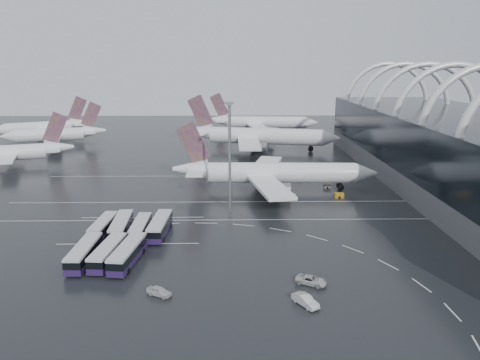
{
  "coord_description": "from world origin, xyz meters",
  "views": [
    {
      "loc": [
        -3.3,
        -102.08,
        34.61
      ],
      "look_at": [
        -1.56,
        7.04,
        7.0
      ],
      "focal_mm": 35.0,
      "sensor_mm": 36.0,
      "label": 1
    }
  ],
  "objects_px": {
    "bus_row_near_d": "(160,226)",
    "bus_row_far_c": "(128,253)",
    "van_curve_c": "(305,300)",
    "gse_cart_belly_e": "(300,177)",
    "van_curve_b": "(159,291)",
    "gse_cart_belly_a": "(339,195)",
    "airliner_gate_b": "(258,136)",
    "bus_row_far_b": "(108,253)",
    "van_curve_a": "(311,280)",
    "floodlight_mast": "(230,144)",
    "gse_cart_belly_b": "(327,186)",
    "bus_row_near_c": "(140,228)",
    "airliner_gate_c": "(260,123)",
    "jet_remote_far": "(45,127)",
    "gse_cart_belly_c": "(292,196)",
    "airliner_main": "(271,173)",
    "bus_row_near_a": "(103,226)",
    "bus_row_far_a": "(84,253)",
    "jet_remote_west": "(12,153)",
    "bus_row_near_b": "(121,226)",
    "jet_remote_mid": "(57,135)"
  },
  "relations": [
    {
      "from": "bus_row_near_d",
      "to": "bus_row_near_a",
      "type": "bearing_deg",
      "value": 90.63
    },
    {
      "from": "bus_row_near_a",
      "to": "gse_cart_belly_e",
      "type": "relative_size",
      "value": 5.93
    },
    {
      "from": "van_curve_c",
      "to": "van_curve_a",
      "type": "bearing_deg",
      "value": 41.13
    },
    {
      "from": "bus_row_near_a",
      "to": "gse_cart_belly_e",
      "type": "bearing_deg",
      "value": -42.9
    },
    {
      "from": "van_curve_b",
      "to": "floodlight_mast",
      "type": "relative_size",
      "value": 0.16
    },
    {
      "from": "van_curve_c",
      "to": "gse_cart_belly_c",
      "type": "distance_m",
      "value": 56.08
    },
    {
      "from": "bus_row_far_c",
      "to": "van_curve_b",
      "type": "height_order",
      "value": "bus_row_far_c"
    },
    {
      "from": "bus_row_near_d",
      "to": "van_curve_b",
      "type": "relative_size",
      "value": 3.32
    },
    {
      "from": "van_curve_a",
      "to": "gse_cart_belly_b",
      "type": "xyz_separation_m",
      "value": [
        14.27,
        58.92,
        -0.16
      ]
    },
    {
      "from": "bus_row_near_b",
      "to": "gse_cart_belly_b",
      "type": "bearing_deg",
      "value": -57.33
    },
    {
      "from": "jet_remote_west",
      "to": "bus_row_near_a",
      "type": "height_order",
      "value": "jet_remote_west"
    },
    {
      "from": "airliner_gate_b",
      "to": "bus_row_far_b",
      "type": "distance_m",
      "value": 113.72
    },
    {
      "from": "van_curve_b",
      "to": "gse_cart_belly_a",
      "type": "bearing_deg",
      "value": -8.78
    },
    {
      "from": "van_curve_c",
      "to": "gse_cart_belly_e",
      "type": "relative_size",
      "value": 2.24
    },
    {
      "from": "jet_remote_far",
      "to": "van_curve_a",
      "type": "relative_size",
      "value": 8.29
    },
    {
      "from": "jet_remote_mid",
      "to": "jet_remote_west",
      "type": "bearing_deg",
      "value": 73.34
    },
    {
      "from": "jet_remote_mid",
      "to": "bus_row_near_b",
      "type": "relative_size",
      "value": 3.07
    },
    {
      "from": "airliner_gate_b",
      "to": "bus_row_near_c",
      "type": "bearing_deg",
      "value": -95.16
    },
    {
      "from": "airliner_main",
      "to": "bus_row_far_c",
      "type": "bearing_deg",
      "value": -119.63
    },
    {
      "from": "van_curve_c",
      "to": "airliner_gate_b",
      "type": "bearing_deg",
      "value": 57.59
    },
    {
      "from": "airliner_main",
      "to": "gse_cart_belly_e",
      "type": "height_order",
      "value": "airliner_main"
    },
    {
      "from": "van_curve_b",
      "to": "bus_row_near_c",
      "type": "bearing_deg",
      "value": 44.65
    },
    {
      "from": "floodlight_mast",
      "to": "gse_cart_belly_b",
      "type": "distance_m",
      "value": 38.13
    },
    {
      "from": "jet_remote_far",
      "to": "bus_row_far_b",
      "type": "bearing_deg",
      "value": 88.25
    },
    {
      "from": "van_curve_b",
      "to": "gse_cart_belly_c",
      "type": "relative_size",
      "value": 2.15
    },
    {
      "from": "bus_row_far_c",
      "to": "gse_cart_belly_e",
      "type": "height_order",
      "value": "bus_row_far_c"
    },
    {
      "from": "van_curve_b",
      "to": "van_curve_c",
      "type": "relative_size",
      "value": 0.87
    },
    {
      "from": "airliner_main",
      "to": "bus_row_far_a",
      "type": "bearing_deg",
      "value": -126.24
    },
    {
      "from": "bus_row_near_a",
      "to": "gse_cart_belly_a",
      "type": "xyz_separation_m",
      "value": [
        54.71,
        25.84,
        -1.02
      ]
    },
    {
      "from": "bus_row_near_c",
      "to": "bus_row_near_d",
      "type": "height_order",
      "value": "bus_row_near_d"
    },
    {
      "from": "bus_row_near_b",
      "to": "gse_cart_belly_c",
      "type": "bearing_deg",
      "value": -58.85
    },
    {
      "from": "jet_remote_mid",
      "to": "bus_row_near_c",
      "type": "relative_size",
      "value": 3.42
    },
    {
      "from": "airliner_main",
      "to": "airliner_gate_b",
      "type": "bearing_deg",
      "value": 91.95
    },
    {
      "from": "jet_remote_mid",
      "to": "gse_cart_belly_b",
      "type": "relative_size",
      "value": 21.42
    },
    {
      "from": "van_curve_a",
      "to": "gse_cart_belly_a",
      "type": "relative_size",
      "value": 2.15
    },
    {
      "from": "jet_remote_mid",
      "to": "bus_row_far_a",
      "type": "xyz_separation_m",
      "value": [
        48.16,
        -120.21,
        -2.97
      ]
    },
    {
      "from": "gse_cart_belly_e",
      "to": "bus_row_far_b",
      "type": "bearing_deg",
      "value": -125.29
    },
    {
      "from": "bus_row_far_b",
      "to": "van_curve_a",
      "type": "distance_m",
      "value": 35.98
    },
    {
      "from": "gse_cart_belly_c",
      "to": "bus_row_far_a",
      "type": "bearing_deg",
      "value": -136.29
    },
    {
      "from": "airliner_gate_b",
      "to": "bus_row_far_b",
      "type": "height_order",
      "value": "airliner_gate_b"
    },
    {
      "from": "bus_row_near_a",
      "to": "gse_cart_belly_b",
      "type": "xyz_separation_m",
      "value": [
        53.55,
        35.65,
        -1.13
      ]
    },
    {
      "from": "bus_row_far_c",
      "to": "floodlight_mast",
      "type": "relative_size",
      "value": 0.53
    },
    {
      "from": "gse_cart_belly_c",
      "to": "gse_cart_belly_e",
      "type": "distance_m",
      "value": 20.86
    },
    {
      "from": "gse_cart_belly_a",
      "to": "van_curve_a",
      "type": "bearing_deg",
      "value": -107.44
    },
    {
      "from": "airliner_gate_b",
      "to": "gse_cart_belly_b",
      "type": "height_order",
      "value": "airliner_gate_b"
    },
    {
      "from": "airliner_gate_c",
      "to": "gse_cart_belly_a",
      "type": "distance_m",
      "value": 118.74
    },
    {
      "from": "jet_remote_far",
      "to": "bus_row_near_c",
      "type": "distance_m",
      "value": 145.34
    },
    {
      "from": "gse_cart_belly_a",
      "to": "gse_cart_belly_c",
      "type": "bearing_deg",
      "value": 179.31
    },
    {
      "from": "jet_remote_west",
      "to": "gse_cart_belly_e",
      "type": "xyz_separation_m",
      "value": [
        95.41,
        -19.36,
        -4.12
      ]
    },
    {
      "from": "bus_row_near_d",
      "to": "bus_row_far_c",
      "type": "height_order",
      "value": "bus_row_far_c"
    }
  ]
}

